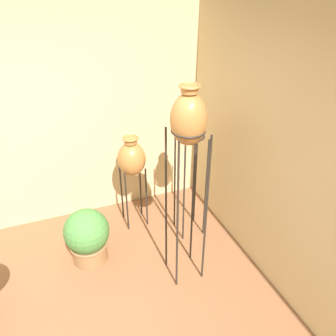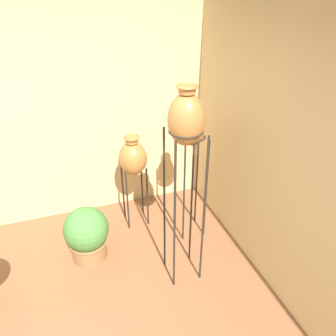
{
  "view_description": "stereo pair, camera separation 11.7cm",
  "coord_description": "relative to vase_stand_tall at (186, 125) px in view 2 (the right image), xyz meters",
  "views": [
    {
      "loc": [
        0.28,
        -1.6,
        2.69
      ],
      "look_at": [
        1.38,
        1.2,
        0.97
      ],
      "focal_mm": 35.0,
      "sensor_mm": 36.0,
      "label": 1
    },
    {
      "loc": [
        0.39,
        -1.64,
        2.69
      ],
      "look_at": [
        1.38,
        1.2,
        0.97
      ],
      "focal_mm": 35.0,
      "sensor_mm": 36.0,
      "label": 2
    }
  ],
  "objects": [
    {
      "name": "vase_stand_medium",
      "position": [
        0.33,
        0.6,
        -0.38
      ],
      "size": [
        0.29,
        0.29,
        1.58
      ],
      "color": "#28231E",
      "rests_on": "ground_plane"
    },
    {
      "name": "potted_plant",
      "position": [
        -0.9,
        0.54,
        -1.34
      ],
      "size": [
        0.48,
        0.48,
        0.63
      ],
      "color": "olive",
      "rests_on": "ground_plane"
    },
    {
      "name": "wall_back",
      "position": [
        -1.35,
        1.48,
        -0.32
      ],
      "size": [
        8.24,
        0.06,
        2.7
      ],
      "color": "#D1B784",
      "rests_on": "ground_plane"
    },
    {
      "name": "vase_stand_tall",
      "position": [
        0.0,
        0.0,
        0.0
      ],
      "size": [
        0.31,
        0.31,
        2.0
      ],
      "color": "#28231E",
      "rests_on": "ground_plane"
    },
    {
      "name": "wall_right",
      "position": [
        0.8,
        -0.67,
        -0.32
      ],
      "size": [
        0.06,
        8.24,
        2.7
      ],
      "color": "#D1B784",
      "rests_on": "ground_plane"
    },
    {
      "name": "vase_stand_short",
      "position": [
        -0.24,
        1.0,
        -0.77
      ],
      "size": [
        0.33,
        0.33,
        1.18
      ],
      "color": "#28231E",
      "rests_on": "ground_plane"
    }
  ]
}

